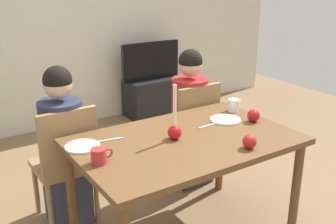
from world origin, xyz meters
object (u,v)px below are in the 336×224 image
object	(u,v)px
mug_right	(234,105)
dining_table	(185,151)
chair_left	(66,159)
tv	(151,61)
chair_right	(192,128)
mug_left	(99,156)
person_right_child	(189,120)
plate_left	(82,146)
tv_stand	(151,97)
person_left_child	(64,150)
plate_right	(225,120)
apple_by_left_plate	(250,142)
apple_near_candle	(253,116)
candle_centerpiece	(175,128)

from	to	relation	value
mug_right	dining_table	bearing A→B (deg)	-159.19
chair_left	tv	xyz separation A→B (m)	(1.70, 1.69, 0.20)
chair_right	mug_left	world-z (taller)	chair_right
dining_table	person_right_child	distance (m)	0.82
plate_left	mug_left	world-z (taller)	mug_left
tv_stand	mug_left	xyz separation A→B (m)	(-1.71, -2.32, 0.55)
chair_left	mug_left	distance (m)	0.69
person_left_child	plate_right	world-z (taller)	person_left_child
person_left_child	tv_stand	size ratio (longest dim) A/B	1.83
chair_left	mug_right	bearing A→B (deg)	-17.22
dining_table	person_left_child	world-z (taller)	person_left_child
chair_left	apple_by_left_plate	xyz separation A→B (m)	(0.82, -0.94, 0.28)
dining_table	apple_near_candle	bearing A→B (deg)	-1.24
chair_left	tv_stand	bearing A→B (deg)	44.88
chair_right	plate_left	world-z (taller)	chair_right
tv	chair_left	bearing A→B (deg)	-135.11
person_left_child	plate_left	bearing A→B (deg)	-91.78
chair_right	mug_right	xyz separation A→B (m)	(0.12, -0.37, 0.29)
mug_right	apple_by_left_plate	size ratio (longest dim) A/B	1.50
plate_right	mug_left	size ratio (longest dim) A/B	1.69
dining_table	tv_stand	xyz separation A→B (m)	(1.12, 2.30, -0.43)
person_left_child	plate_left	distance (m)	0.45
candle_centerpiece	plate_left	size ratio (longest dim) A/B	1.69
tv_stand	apple_by_left_plate	bearing A→B (deg)	-108.50
person_right_child	mug_left	size ratio (longest dim) A/B	9.11
chair_left	chair_right	distance (m)	1.09
person_right_child	plate_left	bearing A→B (deg)	-159.55
plate_left	chair_left	bearing A→B (deg)	88.07
candle_centerpiece	apple_near_candle	size ratio (longest dim) A/B	3.97
person_left_child	apple_near_candle	world-z (taller)	person_left_child
apple_near_candle	apple_by_left_plate	bearing A→B (deg)	-137.33
candle_centerpiece	mug_left	world-z (taller)	candle_centerpiece
dining_table	apple_near_candle	distance (m)	0.59
mug_left	chair_left	bearing A→B (deg)	88.85
chair_right	apple_near_candle	bearing A→B (deg)	-82.83
apple_by_left_plate	person_right_child	bearing A→B (deg)	74.71
dining_table	apple_by_left_plate	xyz separation A→B (m)	(0.24, -0.33, 0.13)
chair_right	dining_table	bearing A→B (deg)	-129.52
chair_left	person_right_child	bearing A→B (deg)	1.71
chair_right	plate_left	size ratio (longest dim) A/B	4.28
plate_left	mug_right	world-z (taller)	mug_right
person_left_child	candle_centerpiece	size ratio (longest dim) A/B	3.29
apple_near_candle	apple_by_left_plate	world-z (taller)	apple_near_candle
apple_by_left_plate	candle_centerpiece	bearing A→B (deg)	129.43
tv	apple_near_candle	world-z (taller)	tv
tv_stand	apple_by_left_plate	world-z (taller)	apple_by_left_plate
chair_left	person_left_child	distance (m)	0.07
tv	apple_near_candle	xyz separation A→B (m)	(-0.54, -2.31, 0.08)
tv_stand	chair_right	bearing A→B (deg)	-109.96
mug_left	tv_stand	bearing A→B (deg)	53.60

